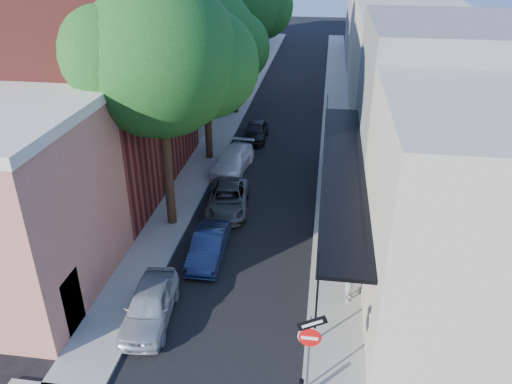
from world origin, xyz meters
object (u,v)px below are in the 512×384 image
(oak_mid, at_px, (212,43))
(parked_car_e, at_px, (256,131))
(parked_car_c, at_px, (228,199))
(oak_near, at_px, (170,59))
(parked_car_a, at_px, (150,305))
(parked_car_b, at_px, (209,246))
(parked_car_d, at_px, (233,160))
(pedestrian, at_px, (350,281))
(oak_far, at_px, (240,1))
(sign_post, at_px, (310,340))

(oak_mid, xyz_separation_m, parked_car_e, (2.02, 3.44, -6.43))
(parked_car_c, bearing_deg, parked_car_e, 83.99)
(oak_near, height_order, parked_car_a, oak_near)
(parked_car_b, bearing_deg, parked_car_d, 93.18)
(pedestrian, bearing_deg, parked_car_b, 75.57)
(parked_car_e, xyz_separation_m, pedestrian, (5.88, -16.30, 0.35))
(parked_car_b, distance_m, parked_car_d, 9.06)
(parked_car_d, height_order, pedestrian, pedestrian)
(pedestrian, bearing_deg, parked_car_e, 25.05)
(oak_far, height_order, parked_car_d, oak_far)
(parked_car_e, bearing_deg, parked_car_d, -97.37)
(sign_post, bearing_deg, oak_mid, 110.86)
(oak_mid, bearing_deg, oak_near, -89.63)
(parked_car_e, relative_size, pedestrian, 2.16)
(sign_post, xyz_separation_m, oak_far, (-6.51, 26.30, 6.22))
(oak_far, xyz_separation_m, parked_car_d, (1.32, -10.77, -7.61))
(parked_car_c, distance_m, parked_car_e, 9.87)
(oak_near, height_order, pedestrian, oak_near)
(parked_car_d, bearing_deg, oak_near, -96.10)
(parked_car_b, relative_size, parked_car_c, 0.86)
(sign_post, xyz_separation_m, parked_car_e, (-4.56, 20.69, -1.41))
(oak_mid, bearing_deg, pedestrian, -58.44)
(parked_car_e, bearing_deg, parked_car_b, -90.35)
(sign_post, bearing_deg, parked_car_a, 157.60)
(oak_mid, height_order, parked_car_e, oak_mid)
(oak_near, height_order, oak_far, oak_far)
(oak_far, bearing_deg, oak_mid, -90.41)
(oak_mid, distance_m, parked_car_a, 16.22)
(parked_car_c, bearing_deg, oak_near, -147.96)
(oak_near, bearing_deg, parked_car_c, 38.05)
(oak_near, xyz_separation_m, oak_mid, (-0.05, 7.97, -0.82))
(sign_post, bearing_deg, parked_car_c, 112.83)
(sign_post, height_order, oak_near, oak_near)
(oak_far, relative_size, pedestrian, 6.95)
(parked_car_b, height_order, pedestrian, pedestrian)
(sign_post, distance_m, oak_mid, 19.14)
(oak_far, bearing_deg, parked_car_a, -88.19)
(parked_car_c, bearing_deg, sign_post, -73.18)
(parked_car_a, bearing_deg, parked_car_d, 82.50)
(oak_mid, bearing_deg, parked_car_e, 59.57)
(sign_post, bearing_deg, pedestrian, 73.20)
(oak_near, bearing_deg, oak_mid, 90.37)
(parked_car_e, bearing_deg, oak_far, 108.88)
(parked_car_a, xyz_separation_m, parked_car_d, (0.56, 13.16, -0.02))
(pedestrian, bearing_deg, oak_far, 24.89)
(sign_post, height_order, parked_car_d, sign_post)
(parked_car_b, bearing_deg, pedestrian, -20.47)
(parked_car_b, bearing_deg, sign_post, -55.76)
(parked_car_b, xyz_separation_m, parked_car_c, (0.00, 4.34, -0.01))
(parked_car_a, distance_m, parked_car_d, 13.17)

